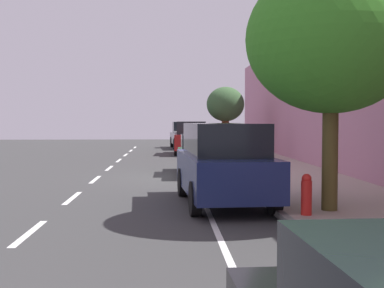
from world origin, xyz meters
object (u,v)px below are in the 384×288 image
object	(u,v)px
parked_suv_dark_blue_second	(224,163)
fire_hydrant	(306,194)
parked_sedan_green_mid	(202,155)
street_tree_mid_block	(225,105)
pedestrian_on_phone	(261,138)
parked_suv_red_far	(191,137)
cyclist_with_backpack	(215,143)
street_tree_near_cyclist	(331,40)
bicycle_at_curb	(209,157)
parked_pickup_grey_farthest	(186,136)

from	to	relation	value
parked_suv_dark_blue_second	fire_hydrant	world-z (taller)	parked_suv_dark_blue_second
parked_sedan_green_mid	street_tree_mid_block	bearing A→B (deg)	79.06
pedestrian_on_phone	fire_hydrant	size ratio (longest dim) A/B	2.08
parked_suv_red_far	cyclist_with_backpack	xyz separation A→B (m)	(0.73, -7.67, -0.02)
street_tree_near_cyclist	fire_hydrant	bearing A→B (deg)	-140.37
parked_suv_dark_blue_second	street_tree_near_cyclist	bearing A→B (deg)	-39.03
fire_hydrant	cyclist_with_backpack	bearing A→B (deg)	92.98
street_tree_near_cyclist	street_tree_mid_block	xyz separation A→B (m)	(0.00, 19.95, -0.80)
cyclist_with_backpack	pedestrian_on_phone	xyz separation A→B (m)	(2.59, 2.49, 0.13)
cyclist_with_backpack	street_tree_near_cyclist	world-z (taller)	street_tree_near_cyclist
street_tree_mid_block	fire_hydrant	xyz separation A→B (m)	(-0.65, -20.49, -2.40)
street_tree_mid_block	bicycle_at_curb	bearing A→B (deg)	-102.32
parked_sedan_green_mid	street_tree_near_cyclist	distance (m)	9.50
parked_sedan_green_mid	parked_suv_red_far	size ratio (longest dim) A/B	0.92
parked_sedan_green_mid	street_tree_mid_block	world-z (taller)	street_tree_mid_block
parked_suv_dark_blue_second	pedestrian_on_phone	bearing A→B (deg)	75.77
parked_suv_red_far	street_tree_near_cyclist	xyz separation A→B (m)	(2.06, -20.14, 2.74)
parked_sedan_green_mid	fire_hydrant	size ratio (longest dim) A/B	5.24
parked_suv_dark_blue_second	street_tree_near_cyclist	world-z (taller)	street_tree_near_cyclist
parked_suv_red_far	cyclist_with_backpack	distance (m)	7.71
street_tree_near_cyclist	street_tree_mid_block	size ratio (longest dim) A/B	1.32
street_tree_near_cyclist	street_tree_mid_block	bearing A→B (deg)	90.00
street_tree_near_cyclist	pedestrian_on_phone	size ratio (longest dim) A/B	2.99
parked_pickup_grey_farthest	fire_hydrant	xyz separation A→B (m)	(1.54, -27.22, -0.33)
parked_suv_dark_blue_second	bicycle_at_curb	size ratio (longest dim) A/B	3.23
parked_pickup_grey_farthest	cyclist_with_backpack	distance (m)	14.24
parked_pickup_grey_farthest	street_tree_near_cyclist	bearing A→B (deg)	-85.32
bicycle_at_curb	fire_hydrant	xyz separation A→B (m)	(0.89, -13.43, 0.21)
parked_suv_dark_blue_second	parked_pickup_grey_farthest	size ratio (longest dim) A/B	0.89
parked_pickup_grey_farthest	cyclist_with_backpack	size ratio (longest dim) A/B	3.26
cyclist_with_backpack	street_tree_near_cyclist	xyz separation A→B (m)	(1.32, -12.47, 2.76)
cyclist_with_backpack	pedestrian_on_phone	bearing A→B (deg)	43.88
bicycle_at_curb	parked_pickup_grey_farthest	bearing A→B (deg)	92.68
parked_suv_red_far	fire_hydrant	xyz separation A→B (m)	(1.41, -20.67, -0.46)
parked_sedan_green_mid	parked_pickup_grey_farthest	size ratio (longest dim) A/B	0.81
parked_suv_dark_blue_second	cyclist_with_backpack	world-z (taller)	parked_suv_dark_blue_second
parked_pickup_grey_farthest	fire_hydrant	distance (m)	27.26
parked_suv_red_far	parked_pickup_grey_farthest	world-z (taller)	parked_suv_red_far
parked_sedan_green_mid	cyclist_with_backpack	xyz separation A→B (m)	(0.84, 3.72, 0.26)
bicycle_at_curb	street_tree_mid_block	world-z (taller)	street_tree_mid_block
parked_suv_dark_blue_second	parked_pickup_grey_farthest	xyz separation A→B (m)	(-0.09, 24.98, -0.13)
parked_suv_dark_blue_second	cyclist_with_backpack	distance (m)	10.80
parked_sedan_green_mid	fire_hydrant	distance (m)	9.40
parked_sedan_green_mid	bicycle_at_curb	bearing A→B (deg)	81.43
street_tree_near_cyclist	fire_hydrant	distance (m)	3.31
fire_hydrant	street_tree_mid_block	bearing A→B (deg)	88.19
pedestrian_on_phone	fire_hydrant	xyz separation A→B (m)	(-1.92, -15.49, -0.57)
parked_suv_red_far	parked_pickup_grey_farthest	size ratio (longest dim) A/B	0.88
parked_suv_dark_blue_second	fire_hydrant	xyz separation A→B (m)	(1.45, -2.23, -0.46)
parked_pickup_grey_farthest	street_tree_near_cyclist	size ratio (longest dim) A/B	1.04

